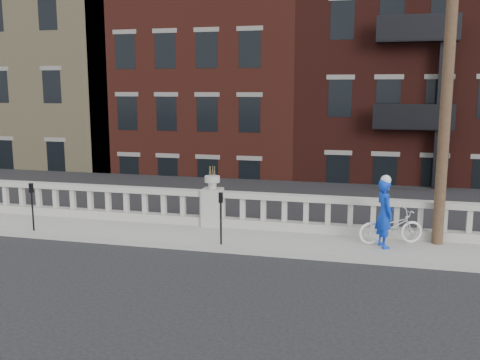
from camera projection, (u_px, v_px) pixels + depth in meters
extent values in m
plane|color=black|center=(161.00, 275.00, 11.95)|extent=(120.00, 120.00, 0.00)
cube|color=#98968D|center=(203.00, 236.00, 14.81)|extent=(32.00, 2.20, 0.15)
cube|color=#98968D|center=(213.00, 221.00, 15.68)|extent=(28.00, 0.34, 0.25)
cube|color=#98968D|center=(212.00, 194.00, 15.54)|extent=(28.00, 0.34, 0.16)
cube|color=#98968D|center=(212.00, 207.00, 15.61)|extent=(0.55, 0.55, 1.10)
cylinder|color=#98968D|center=(212.00, 185.00, 15.50)|extent=(0.24, 0.24, 0.20)
cylinder|color=#98968D|center=(212.00, 179.00, 15.47)|extent=(0.44, 0.44, 0.18)
cube|color=#605E59|center=(217.00, 303.00, 16.47)|extent=(36.00, 0.50, 5.15)
cube|color=black|center=(305.00, 223.00, 37.64)|extent=(80.00, 44.00, 0.50)
cube|color=#595651|center=(198.00, 272.00, 21.02)|extent=(16.00, 7.00, 4.00)
cube|color=#92835E|center=(41.00, 75.00, 35.22)|extent=(18.00, 16.00, 20.00)
cube|color=#4B1D15|center=(227.00, 125.00, 31.64)|extent=(10.00, 14.00, 14.00)
cube|color=#34110E|center=(404.00, 114.00, 29.10)|extent=(10.00, 14.00, 15.50)
cylinder|color=#422D1E|center=(450.00, 46.00, 13.02)|extent=(0.28, 0.28, 10.00)
cylinder|color=black|center=(33.00, 212.00, 15.03)|extent=(0.05, 0.05, 1.10)
cube|color=black|center=(31.00, 188.00, 14.92)|extent=(0.10, 0.08, 0.26)
cube|color=black|center=(30.00, 187.00, 14.87)|extent=(0.06, 0.01, 0.08)
cylinder|color=black|center=(221.00, 224.00, 13.70)|extent=(0.05, 0.05, 1.10)
cube|color=black|center=(221.00, 198.00, 13.58)|extent=(0.10, 0.08, 0.26)
cube|color=black|center=(220.00, 196.00, 13.53)|extent=(0.06, 0.01, 0.08)
imported|color=white|center=(391.00, 226.00, 13.81)|extent=(1.80, 1.18, 0.89)
imported|color=#0C35C2|center=(384.00, 213.00, 13.42)|extent=(0.63, 0.75, 1.74)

